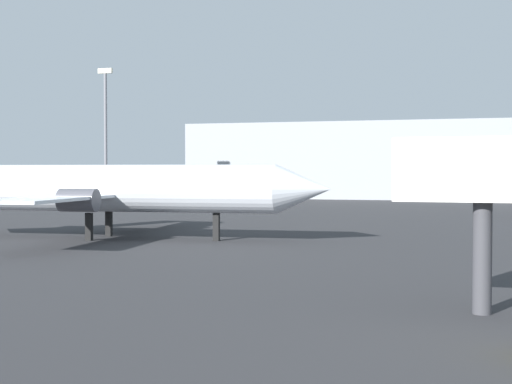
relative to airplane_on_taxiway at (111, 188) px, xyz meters
The scene contains 3 objects.
airplane_on_taxiway is the anchor object (origin of this frame).
light_mast_left 61.59m from the airplane_on_taxiway, 118.25° to the left, with size 2.40×0.50×21.74m.
terminal_building 90.36m from the airplane_on_taxiway, 79.49° to the left, with size 83.79×18.35×14.39m, color #999EA3.
Camera 1 is at (4.06, -8.47, 5.33)m, focal length 50.38 mm.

